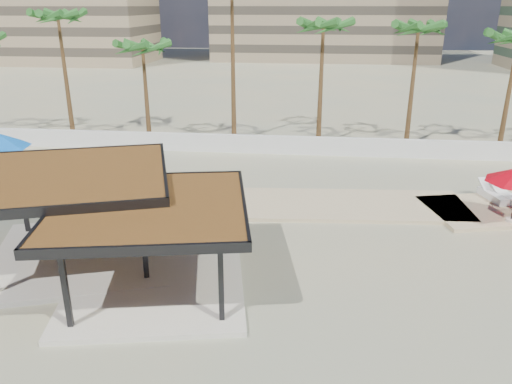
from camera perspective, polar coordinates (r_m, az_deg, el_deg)
ground at (r=18.24m, az=-2.18°, el=-9.62°), size 200.00×200.00×0.00m
promenade at (r=24.97m, az=4.94°, el=-0.89°), size 44.45×7.97×0.24m
boundary_wall at (r=32.81m, az=1.91°, el=5.43°), size 56.00×0.30×1.20m
pavilion_central at (r=17.01m, az=-11.79°, el=-5.22°), size 7.29×7.29×3.17m
pavilion_west at (r=19.90m, az=-19.88°, el=-1.63°), size 8.59×8.59×3.46m
umbrella_b at (r=24.36m, az=-16.91°, el=3.46°), size 2.99×2.99×2.54m
umbrella_f at (r=25.00m, az=-16.79°, el=3.47°), size 2.81×2.81×2.34m
lounger_a at (r=28.63m, az=-19.08°, el=1.50°), size 1.27×2.06×0.74m
lounger_b at (r=27.27m, az=25.55°, el=-0.33°), size 1.19×2.21×0.80m
lounger_c at (r=27.14m, az=26.88°, el=-0.63°), size 1.54×2.30×0.83m
palm_b at (r=38.46m, az=-21.65°, el=17.67°), size 3.00×3.00×9.28m
palm_c at (r=35.67m, az=-12.82°, el=15.51°), size 3.00×3.00×7.37m
palm_e at (r=34.01m, az=7.69°, el=17.84°), size 3.00×3.00×8.77m
palm_f at (r=34.84m, az=18.03°, el=16.92°), size 3.00×3.00×8.64m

